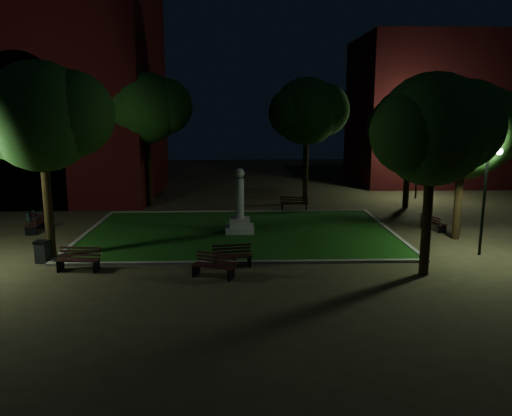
# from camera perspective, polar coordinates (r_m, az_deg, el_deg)

# --- Properties ---
(ground) EXTENTS (80.00, 80.00, 0.00)m
(ground) POSITION_cam_1_polar(r_m,az_deg,el_deg) (23.15, -1.85, -4.09)
(ground) COLOR #403723
(lawn) EXTENTS (15.00, 10.00, 0.08)m
(lawn) POSITION_cam_1_polar(r_m,az_deg,el_deg) (25.07, -1.87, -2.81)
(lawn) COLOR #15400F
(lawn) RESTS_ON ground
(lawn_kerb) EXTENTS (15.40, 10.40, 0.12)m
(lawn_kerb) POSITION_cam_1_polar(r_m,az_deg,el_deg) (25.07, -1.87, -2.76)
(lawn_kerb) COLOR slate
(lawn_kerb) RESTS_ON ground
(monument) EXTENTS (1.40, 1.40, 3.20)m
(monument) POSITION_cam_1_polar(r_m,az_deg,el_deg) (24.87, -1.88, -0.76)
(monument) COLOR #9E9791
(monument) RESTS_ON lawn
(building_main) EXTENTS (20.00, 12.00, 15.00)m
(building_main) POSITION_cam_1_polar(r_m,az_deg,el_deg) (39.46, -26.24, 11.90)
(building_main) COLOR #561113
(building_main) RESTS_ON ground
(building_far) EXTENTS (16.00, 10.00, 12.00)m
(building_far) POSITION_cam_1_polar(r_m,az_deg,el_deg) (46.01, 21.44, 10.28)
(building_far) COLOR #561113
(building_far) RESTS_ON ground
(tree_west) EXTENTS (5.33, 4.35, 8.00)m
(tree_west) POSITION_cam_1_polar(r_m,az_deg,el_deg) (21.55, -23.15, 9.56)
(tree_west) COLOR black
(tree_west) RESTS_ON ground
(tree_north_wl) EXTENTS (5.39, 4.40, 8.41)m
(tree_north_wl) POSITION_cam_1_polar(r_m,az_deg,el_deg) (32.37, -12.24, 11.11)
(tree_north_wl) COLOR black
(tree_north_wl) RESTS_ON ground
(tree_north_er) EXTENTS (5.26, 4.29, 8.15)m
(tree_north_er) POSITION_cam_1_polar(r_m,az_deg,el_deg) (32.56, 5.98, 10.92)
(tree_north_er) COLOR black
(tree_north_er) RESTS_ON ground
(tree_ne) EXTENTS (5.74, 4.69, 7.52)m
(tree_ne) POSITION_cam_1_polar(r_m,az_deg,el_deg) (32.49, 17.36, 9.03)
(tree_ne) COLOR black
(tree_ne) RESTS_ON ground
(tree_east) EXTENTS (5.61, 4.58, 7.50)m
(tree_east) POSITION_cam_1_polar(r_m,az_deg,el_deg) (25.17, 22.89, 8.28)
(tree_east) COLOR black
(tree_east) RESTS_ON ground
(tree_se) EXTENTS (4.97, 4.06, 7.42)m
(tree_se) POSITION_cam_1_polar(r_m,az_deg,el_deg) (19.05, 19.84, 8.41)
(tree_se) COLOR black
(tree_se) RESTS_ON ground
(tree_nw) EXTENTS (6.89, 5.62, 8.76)m
(tree_nw) POSITION_cam_1_polar(r_m,az_deg,el_deg) (33.78, -20.35, 10.23)
(tree_nw) COLOR black
(tree_nw) RESTS_ON ground
(lamppost_se) EXTENTS (1.18, 0.28, 4.55)m
(lamppost_se) POSITION_cam_1_polar(r_m,az_deg,el_deg) (22.81, 24.77, 2.79)
(lamppost_se) COLOR black
(lamppost_se) RESTS_ON ground
(lamppost_nw) EXTENTS (1.18, 0.28, 4.18)m
(lamppost_nw) POSITION_cam_1_polar(r_m,az_deg,el_deg) (34.04, -23.63, 4.93)
(lamppost_nw) COLOR black
(lamppost_nw) RESTS_ON ground
(lamppost_ne) EXTENTS (1.18, 0.28, 4.67)m
(lamppost_ne) POSITION_cam_1_polar(r_m,az_deg,el_deg) (36.27, 18.04, 6.11)
(lamppost_ne) COLOR black
(lamppost_ne) RESTS_ON ground
(bench_near_left) EXTENTS (1.70, 1.13, 0.89)m
(bench_near_left) POSITION_cam_1_polar(r_m,az_deg,el_deg) (18.58, -4.81, -6.64)
(bench_near_left) COLOR black
(bench_near_left) RESTS_ON ground
(bench_near_right) EXTENTS (1.61, 0.78, 0.85)m
(bench_near_right) POSITION_cam_1_polar(r_m,az_deg,el_deg) (19.78, -2.74, -5.55)
(bench_near_right) COLOR black
(bench_near_right) RESTS_ON ground
(bench_west_near) EXTENTS (1.68, 0.73, 0.89)m
(bench_west_near) POSITION_cam_1_polar(r_m,az_deg,el_deg) (20.41, -19.60, -5.62)
(bench_west_near) COLOR black
(bench_west_near) RESTS_ON ground
(bench_left_side) EXTENTS (0.62, 1.65, 0.89)m
(bench_left_side) POSITION_cam_1_polar(r_m,az_deg,el_deg) (27.55, -23.74, -1.67)
(bench_left_side) COLOR black
(bench_left_side) RESTS_ON ground
(bench_right_side) EXTENTS (1.00, 1.51, 0.78)m
(bench_right_side) POSITION_cam_1_polar(r_m,az_deg,el_deg) (27.14, 19.53, -1.66)
(bench_right_side) COLOR black
(bench_right_side) RESTS_ON ground
(bench_far_side) EXTENTS (1.78, 0.92, 0.93)m
(bench_far_side) POSITION_cam_1_polar(r_m,az_deg,el_deg) (30.52, 4.40, 0.45)
(bench_far_side) COLOR black
(bench_far_side) RESTS_ON ground
(trash_bin) EXTENTS (0.60, 0.60, 0.90)m
(trash_bin) POSITION_cam_1_polar(r_m,az_deg,el_deg) (21.99, -23.21, -4.60)
(trash_bin) COLOR black
(trash_bin) RESTS_ON ground
(bicycle) EXTENTS (1.53, 1.40, 0.81)m
(bicycle) POSITION_cam_1_polar(r_m,az_deg,el_deg) (29.77, -24.07, -0.83)
(bicycle) COLOR black
(bicycle) RESTS_ON ground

